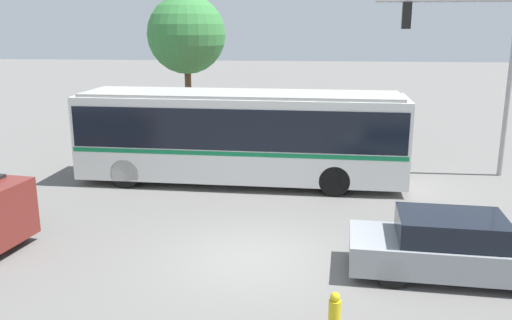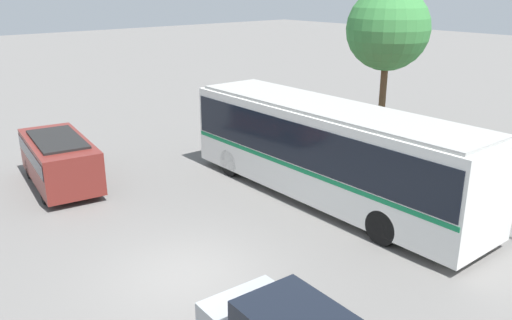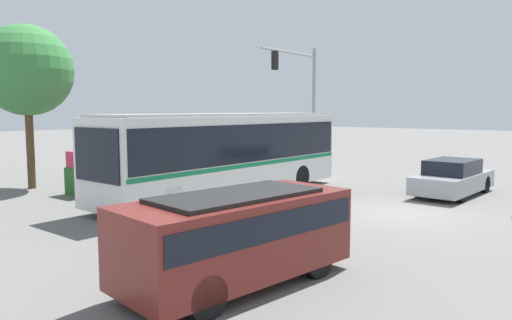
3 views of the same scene
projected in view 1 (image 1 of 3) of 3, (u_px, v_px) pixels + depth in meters
ground_plane at (252, 258)px, 12.81m from camera, size 140.00×140.00×0.00m
city_bus at (241, 132)px, 18.53m from camera, size 11.25×2.94×3.17m
sedan_foreground at (453, 248)px, 11.76m from camera, size 4.64×2.07×1.40m
traffic_light_pole at (479, 56)px, 18.85m from camera, size 4.89×0.24×6.64m
flowering_hedge at (259, 133)px, 23.21m from camera, size 7.51×1.54×1.69m
street_tree_left at (187, 35)px, 25.64m from camera, size 3.74×3.74×6.80m
fire_hydrant at (335, 315)px, 9.50m from camera, size 0.22×0.22×0.86m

